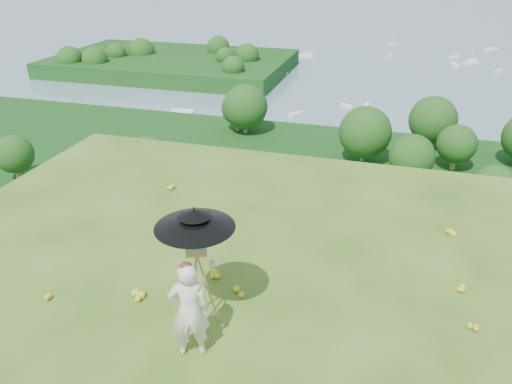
# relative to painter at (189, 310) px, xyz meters

# --- Properties ---
(ground) EXTENTS (14.00, 14.00, 0.00)m
(ground) POSITION_rel_painter_xyz_m (0.14, 1.16, -0.80)
(ground) COLOR #335E1B
(ground) RESTS_ON ground
(forest_slope) EXTENTS (140.00, 56.00, 22.00)m
(forest_slope) POSITION_rel_painter_xyz_m (0.14, 36.16, -29.80)
(forest_slope) COLOR #0F380F
(forest_slope) RESTS_ON bay_water
(shoreline_tier) EXTENTS (170.00, 28.00, 8.00)m
(shoreline_tier) POSITION_rel_painter_xyz_m (0.14, 76.16, -36.80)
(shoreline_tier) COLOR #736C5C
(shoreline_tier) RESTS_ON bay_water
(bay_water) EXTENTS (700.00, 700.00, 0.00)m
(bay_water) POSITION_rel_painter_xyz_m (0.14, 241.16, -34.80)
(bay_water) COLOR slate
(bay_water) RESTS_ON ground
(peninsula) EXTENTS (90.00, 60.00, 12.00)m
(peninsula) POSITION_rel_painter_xyz_m (-74.86, 156.16, -29.80)
(peninsula) COLOR #0F380F
(peninsula) RESTS_ON bay_water
(slope_trees) EXTENTS (110.00, 50.00, 6.00)m
(slope_trees) POSITION_rel_painter_xyz_m (0.14, 36.16, -15.80)
(slope_trees) COLOR #184916
(slope_trees) RESTS_ON forest_slope
(harbor_town) EXTENTS (110.00, 22.00, 5.00)m
(harbor_town) POSITION_rel_painter_xyz_m (0.14, 76.16, -30.30)
(harbor_town) COLOR silver
(harbor_town) RESTS_ON shoreline_tier
(moored_boats) EXTENTS (140.00, 140.00, 0.70)m
(moored_boats) POSITION_rel_painter_xyz_m (-12.36, 162.16, -34.45)
(moored_boats) COLOR white
(moored_boats) RESTS_ON bay_water
(wildflowers) EXTENTS (10.00, 10.50, 0.12)m
(wildflowers) POSITION_rel_painter_xyz_m (0.14, 1.41, -0.74)
(wildflowers) COLOR yellow
(wildflowers) RESTS_ON ground
(painter) EXTENTS (0.68, 0.56, 1.60)m
(painter) POSITION_rel_painter_xyz_m (0.00, 0.00, 0.00)
(painter) COLOR beige
(painter) RESTS_ON ground
(field_easel) EXTENTS (0.81, 0.81, 1.66)m
(field_easel) POSITION_rel_painter_xyz_m (-0.10, 0.60, 0.03)
(field_easel) COLOR #A48045
(field_easel) RESTS_ON ground
(sun_umbrella) EXTENTS (1.45, 1.45, 0.78)m
(sun_umbrella) POSITION_rel_painter_xyz_m (-0.11, 0.63, 0.95)
(sun_umbrella) COLOR black
(sun_umbrella) RESTS_ON field_easel
(painter_cap) EXTENTS (0.27, 0.30, 0.10)m
(painter_cap) POSITION_rel_painter_xyz_m (0.00, 0.00, 0.76)
(painter_cap) COLOR #BC6770
(painter_cap) RESTS_ON painter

